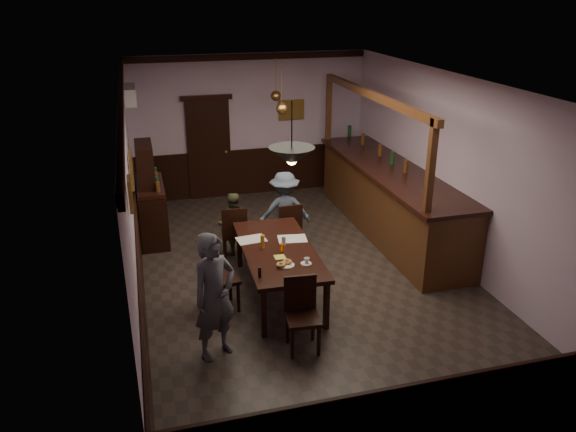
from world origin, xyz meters
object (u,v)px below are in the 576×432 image
object	(u,v)px
coffee_cup	(307,260)
soda_can	(282,248)
chair_far_right	(289,227)
pendant_brass_far	(276,96)
pendant_brass_mid	(282,109)
chair_side	(216,275)
bar_counter	(389,199)
chair_near	(302,310)
sideboard	(151,202)
chair_far_left	(235,231)
person_seated_right	(285,211)
person_standing	(215,297)
person_seated_left	(232,224)
pendant_iron	(292,156)
dining_table	(278,252)

from	to	relation	value
coffee_cup	soda_can	distance (m)	0.50
chair_far_right	pendant_brass_far	xyz separation A→B (m)	(0.34, 2.15, 1.79)
soda_can	pendant_brass_mid	xyz separation A→B (m)	(0.62, 2.32, 1.49)
chair_side	bar_counter	bearing A→B (deg)	-70.23
chair_near	sideboard	bearing A→B (deg)	117.78
sideboard	pendant_brass_mid	distance (m)	2.83
chair_side	chair_far_left	bearing A→B (deg)	-28.50
person_seated_right	coffee_cup	bearing A→B (deg)	88.50
chair_far_right	sideboard	size ratio (longest dim) A/B	0.53
coffee_cup	pendant_brass_far	size ratio (longest dim) A/B	0.10
chair_far_left	pendant_brass_far	world-z (taller)	pendant_brass_far
chair_far_right	pendant_brass_far	world-z (taller)	pendant_brass_far
chair_side	person_seated_right	bearing A→B (deg)	-48.78
person_standing	coffee_cup	bearing A→B (deg)	-2.79
person_standing	person_seated_left	size ratio (longest dim) A/B	1.49
chair_side	person_standing	world-z (taller)	person_standing
chair_far_right	soda_can	xyz separation A→B (m)	(-0.48, -1.39, 0.30)
chair_far_right	sideboard	distance (m)	2.54
chair_side	soda_can	size ratio (longest dim) A/B	8.29
person_standing	pendant_brass_mid	size ratio (longest dim) A/B	1.99
person_standing	coffee_cup	size ratio (longest dim) A/B	20.20
person_seated_left	pendant_brass_mid	distance (m)	2.13
chair_near	person_seated_left	size ratio (longest dim) A/B	0.87
person_standing	chair_near	bearing A→B (deg)	-34.26
pendant_brass_mid	chair_near	bearing A→B (deg)	-100.94
chair_far_left	bar_counter	xyz separation A→B (m)	(2.94, 0.42, 0.13)
chair_near	person_seated_right	bearing A→B (deg)	84.13
coffee_cup	pendant_brass_far	xyz separation A→B (m)	(0.59, 3.98, 1.50)
person_seated_right	pendant_iron	world-z (taller)	pendant_iron
pendant_brass_far	chair_side	bearing A→B (deg)	-116.27
chair_near	person_seated_left	xyz separation A→B (m)	(-0.35, 2.89, 0.03)
pendant_brass_far	sideboard	bearing A→B (deg)	-161.16
person_standing	pendant_brass_far	bearing A→B (deg)	39.01
dining_table	person_standing	bearing A→B (deg)	-132.02
chair_near	person_seated_left	distance (m)	2.91
person_seated_left	bar_counter	distance (m)	2.93
pendant_iron	coffee_cup	bearing A→B (deg)	39.42
person_seated_right	pendant_brass_far	xyz separation A→B (m)	(0.33, 1.88, 1.61)
chair_far_right	chair_side	bearing A→B (deg)	41.46
person_seated_right	soda_can	size ratio (longest dim) A/B	11.47
chair_far_left	pendant_iron	world-z (taller)	pendant_iron
chair_far_left	chair_near	size ratio (longest dim) A/B	1.01
person_standing	bar_counter	distance (m)	4.65
coffee_cup	person_standing	bearing A→B (deg)	-152.46
chair_side	pendant_brass_far	world-z (taller)	pendant_brass_far
chair_far_left	chair_near	bearing A→B (deg)	103.39
chair_far_left	pendant_iron	size ratio (longest dim) A/B	1.24
chair_side	pendant_iron	xyz separation A→B (m)	(0.91, -0.62, 1.80)
chair_far_left	person_standing	distance (m)	2.61
chair_far_left	chair_side	bearing A→B (deg)	75.62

